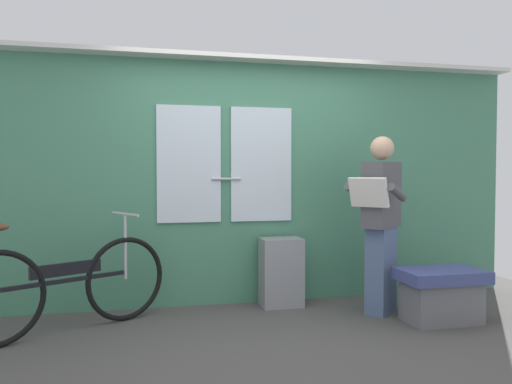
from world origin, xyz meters
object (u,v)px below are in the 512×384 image
Objects in this scene: trash_bin_by_wall at (281,272)px; bicycle_near_door at (65,285)px; bench_seat_corner at (441,294)px; passenger_reading_newspaper at (381,220)px.

bicycle_near_door is at bearing -167.19° from trash_bin_by_wall.
bicycle_near_door is 2.19× the size of bench_seat_corner.
trash_bin_by_wall reaches higher than bench_seat_corner.
bench_seat_corner is at bearing 95.79° from passenger_reading_newspaper.
passenger_reading_newspaper is (2.68, -0.02, 0.46)m from bicycle_near_door.
trash_bin_by_wall is 0.92× the size of bench_seat_corner.
bicycle_near_door is 0.96× the size of passenger_reading_newspaper.
bicycle_near_door is 1.93m from trash_bin_by_wall.
trash_bin_by_wall is at bearing 145.34° from bench_seat_corner.
passenger_reading_newspaper reaches higher than bicycle_near_door.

